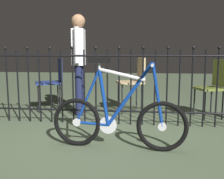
# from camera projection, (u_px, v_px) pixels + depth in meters

# --- Properties ---
(ground_plane) EXTENTS (20.00, 20.00, 0.00)m
(ground_plane) POSITION_uv_depth(u_px,v_px,m) (100.00, 142.00, 2.72)
(ground_plane) COLOR #49573F
(iron_fence) EXTENTS (4.21, 0.07, 1.11)m
(iron_fence) POSITION_uv_depth(u_px,v_px,m) (105.00, 84.00, 3.36)
(iron_fence) COLOR black
(iron_fence) RESTS_ON ground
(bicycle) EXTENTS (1.37, 0.40, 0.92)m
(bicycle) POSITION_uv_depth(u_px,v_px,m) (118.00, 118.00, 2.50)
(bicycle) COLOR black
(bicycle) RESTS_ON ground
(chair_tan) EXTENTS (0.50, 0.49, 0.89)m
(chair_tan) POSITION_uv_depth(u_px,v_px,m) (135.00, 78.00, 4.10)
(chair_tan) COLOR black
(chair_tan) RESTS_ON ground
(chair_navy) EXTENTS (0.55, 0.55, 0.88)m
(chair_navy) POSITION_uv_depth(u_px,v_px,m) (54.00, 79.00, 4.21)
(chair_navy) COLOR black
(chair_navy) RESTS_ON ground
(chair_olive) EXTENTS (0.46, 0.45, 0.87)m
(chair_olive) POSITION_uv_depth(u_px,v_px,m) (214.00, 83.00, 3.72)
(chair_olive) COLOR black
(chair_olive) RESTS_ON ground
(person_visitor) EXTENTS (0.21, 0.47, 1.55)m
(person_visitor) POSITION_uv_depth(u_px,v_px,m) (79.00, 56.00, 3.87)
(person_visitor) COLOR #191E3F
(person_visitor) RESTS_ON ground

